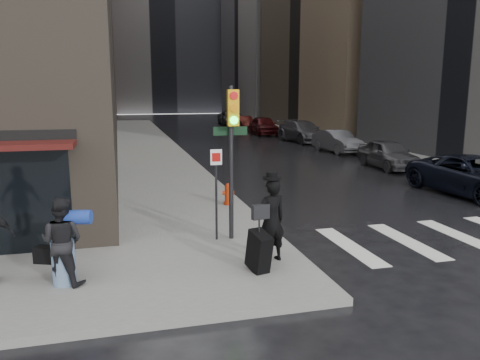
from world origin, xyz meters
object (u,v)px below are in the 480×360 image
object	(u,v)px
parked_car_4	(264,126)
fire_hydrant	(228,195)
traffic_light	(231,142)
parked_car_3	(303,131)
man_jeans	(62,241)
parked_car_5	(244,123)
parked_car_6	(232,118)
parked_car_0	(475,176)
parked_car_2	(337,141)
parked_car_1	(388,154)
man_overcoat	(269,225)

from	to	relation	value
parked_car_4	fire_hydrant	bearing A→B (deg)	-106.74
traffic_light	parked_car_3	size ratio (longest dim) A/B	0.69
parked_car_4	traffic_light	bearing A→B (deg)	-105.81
man_jeans	parked_car_5	xyz separation A→B (m)	(13.43, 36.63, -0.34)
man_jeans	fire_hydrant	size ratio (longest dim) A/B	2.41
fire_hydrant	parked_car_6	bearing A→B (deg)	76.20
parked_car_0	parked_car_6	distance (m)	37.83
parked_car_2	parked_car_4	bearing A→B (deg)	89.48
man_jeans	parked_car_6	size ratio (longest dim) A/B	0.29
traffic_light	parked_car_4	xyz separation A→B (m)	(9.80, 28.48, -1.76)
man_jeans	parked_car_3	xyz separation A→B (m)	(14.58, 24.02, -0.21)
parked_car_3	parked_car_1	bearing A→B (deg)	-98.44
man_jeans	parked_car_4	xyz separation A→B (m)	(13.49, 30.33, -0.19)
parked_car_1	parked_car_3	xyz separation A→B (m)	(0.58, 12.61, 0.08)
man_jeans	parked_car_2	xyz separation A→B (m)	(14.35, 17.72, -0.31)
fire_hydrant	parked_car_0	size ratio (longest dim) A/B	0.14
fire_hydrant	parked_car_6	distance (m)	38.65
man_overcoat	traffic_light	size ratio (longest dim) A/B	0.53
parked_car_3	parked_car_2	bearing A→B (deg)	-97.91
parked_car_3	parked_car_5	size ratio (longest dim) A/B	1.35
parked_car_1	parked_car_6	world-z (taller)	parked_car_6
parked_car_6	parked_car_4	bearing A→B (deg)	-87.49
traffic_light	parked_car_4	size ratio (longest dim) A/B	0.79
parked_car_2	parked_car_6	size ratio (longest dim) A/B	0.72
man_overcoat	parked_car_0	world-z (taller)	man_overcoat
parked_car_3	traffic_light	bearing A→B (deg)	-121.94
parked_car_2	parked_car_5	world-z (taller)	parked_car_2
parked_car_2	man_jeans	bearing A→B (deg)	-133.40
parked_car_0	parked_car_6	size ratio (longest dim) A/B	0.90
fire_hydrant	parked_car_1	distance (m)	11.27
traffic_light	man_jeans	bearing A→B (deg)	-153.50
traffic_light	parked_car_5	distance (m)	36.17
parked_car_5	man_jeans	bearing A→B (deg)	-109.40
parked_car_2	parked_car_0	bearing A→B (deg)	-97.69
parked_car_1	parked_car_3	distance (m)	12.63
parked_car_6	parked_car_0	bearing A→B (deg)	-86.71
parked_car_4	parked_car_5	distance (m)	6.31
parked_car_2	fire_hydrant	bearing A→B (deg)	-133.15
fire_hydrant	parked_car_1	world-z (taller)	parked_car_1
man_overcoat	fire_hydrant	world-z (taller)	man_overcoat
parked_car_1	parked_car_6	distance (m)	31.53
fire_hydrant	parked_car_2	xyz separation A→B (m)	(9.88, 12.31, 0.22)
traffic_light	fire_hydrant	distance (m)	4.20
man_jeans	parked_car_5	bearing A→B (deg)	-87.46
parked_car_0	parked_car_2	size ratio (longest dim) A/B	1.25
parked_car_3	fire_hydrant	bearing A→B (deg)	-124.31
parked_car_1	parked_car_6	xyz separation A→B (m)	(-0.31, 31.53, 0.10)
man_jeans	parked_car_6	distance (m)	45.07
fire_hydrant	parked_car_2	distance (m)	15.79
man_jeans	traffic_light	size ratio (longest dim) A/B	0.45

